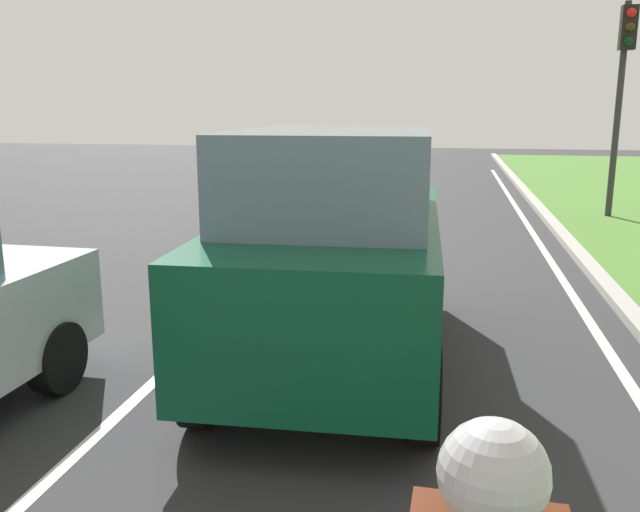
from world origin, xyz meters
TOP-DOWN VIEW (x-y plane):
  - ground_plane at (0.00, 14.00)m, footprint 60.00×60.00m
  - lane_line_center at (-0.70, 14.00)m, footprint 0.12×32.00m
  - lane_line_right_edge at (3.60, 14.00)m, footprint 0.12×32.00m
  - curb_right at (4.10, 14.00)m, footprint 0.24×48.00m
  - car_suv_ahead at (0.86, 8.90)m, footprint 2.10×4.57m
  - traffic_light_near_right at (5.48, 18.45)m, footprint 0.32×0.50m

SIDE VIEW (x-z plane):
  - ground_plane at x=0.00m, z-range 0.00..0.00m
  - lane_line_center at x=-0.70m, z-range 0.00..0.01m
  - lane_line_right_edge at x=3.60m, z-range 0.00..0.01m
  - curb_right at x=4.10m, z-range 0.00..0.12m
  - car_suv_ahead at x=0.86m, z-range 0.03..2.31m
  - traffic_light_near_right at x=5.48m, z-range 0.89..5.55m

